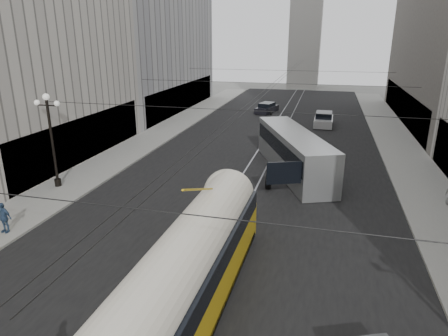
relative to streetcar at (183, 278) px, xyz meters
The scene contains 14 objects.
road 25.18m from the streetcar, 91.14° to the left, with size 20.00×85.00×0.02m, color black.
sidewalk_left 31.27m from the streetcar, 113.60° to the left, with size 4.00×72.00×0.15m, color gray.
sidewalk_right 30.88m from the streetcar, 68.10° to the left, with size 4.00×72.00×0.15m, color gray.
rail_left 25.21m from the streetcar, 92.85° to the left, with size 0.12×85.00×0.04m, color gray.
rail_right 25.18m from the streetcar, 89.43° to the left, with size 0.12×85.00×0.04m, color gray.
building_left_far 47.18m from the streetcar, 116.78° to the left, with size 12.60×28.60×28.60m.
distant_tower 73.80m from the streetcar, 90.39° to the left, with size 6.00×6.00×31.36m.
lamppost_left_mid 16.97m from the streetcar, 140.99° to the left, with size 1.86×0.44×6.37m.
catenary 24.45m from the streetcar, 90.91° to the left, with size 25.00×72.00×0.23m.
streetcar is the anchor object (origin of this frame).
city_bus 18.26m from the streetcar, 82.58° to the left, with size 7.08×12.82×3.14m.
sedan_white_far 36.12m from the streetcar, 83.06° to the left, with size 2.14×5.05×1.58m.
sedan_dark_far 42.49m from the streetcar, 94.45° to the left, with size 2.87×4.69×1.38m.
pedestrian_sidewalk_left 12.18m from the streetcar, 160.96° to the left, with size 0.98×0.55×1.66m, color #324C6E.
Camera 1 is at (4.98, -4.23, 10.08)m, focal length 32.00 mm.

